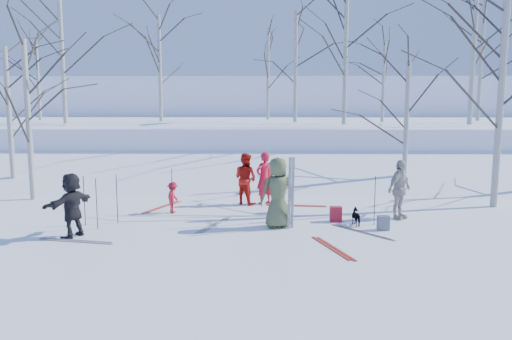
{
  "coord_description": "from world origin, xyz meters",
  "views": [
    {
      "loc": [
        0.23,
        -12.98,
        3.36
      ],
      "look_at": [
        0.0,
        1.5,
        1.3
      ],
      "focal_mm": 35.0,
      "sensor_mm": 36.0,
      "label": 1
    }
  ],
  "objects_px": {
    "skier_redor_behind": "(245,179)",
    "backpack_red": "(336,214)",
    "skier_cream_east": "(399,189)",
    "skier_grey_west": "(72,205)",
    "skier_red_north": "(264,178)",
    "backpack_dark": "(278,206)",
    "skier_olive_center": "(278,193)",
    "dog": "(357,217)",
    "skier_red_seated": "(173,197)",
    "backpack_grey": "(383,223)"
  },
  "relations": [
    {
      "from": "skier_olive_center",
      "to": "backpack_dark",
      "type": "distance_m",
      "value": 1.82
    },
    {
      "from": "skier_red_north",
      "to": "skier_red_seated",
      "type": "bearing_deg",
      "value": -12.26
    },
    {
      "from": "skier_red_north",
      "to": "skier_redor_behind",
      "type": "height_order",
      "value": "skier_red_north"
    },
    {
      "from": "skier_grey_west",
      "to": "backpack_red",
      "type": "relative_size",
      "value": 3.79
    },
    {
      "from": "skier_olive_center",
      "to": "dog",
      "type": "height_order",
      "value": "skier_olive_center"
    },
    {
      "from": "skier_red_seated",
      "to": "backpack_red",
      "type": "bearing_deg",
      "value": -92.45
    },
    {
      "from": "skier_redor_behind",
      "to": "backpack_grey",
      "type": "xyz_separation_m",
      "value": [
        3.69,
        -3.21,
        -0.64
      ]
    },
    {
      "from": "skier_grey_west",
      "to": "skier_red_north",
      "type": "bearing_deg",
      "value": 154.68
    },
    {
      "from": "skier_cream_east",
      "to": "skier_redor_behind",
      "type": "bearing_deg",
      "value": 113.47
    },
    {
      "from": "skier_cream_east",
      "to": "backpack_dark",
      "type": "distance_m",
      "value": 3.52
    },
    {
      "from": "skier_red_north",
      "to": "skier_redor_behind",
      "type": "distance_m",
      "value": 0.6
    },
    {
      "from": "skier_redor_behind",
      "to": "dog",
      "type": "relative_size",
      "value": 3.05
    },
    {
      "from": "skier_cream_east",
      "to": "skier_grey_west",
      "type": "height_order",
      "value": "skier_cream_east"
    },
    {
      "from": "skier_redor_behind",
      "to": "skier_red_north",
      "type": "bearing_deg",
      "value": -143.23
    },
    {
      "from": "skier_red_seated",
      "to": "skier_grey_west",
      "type": "bearing_deg",
      "value": 152.67
    },
    {
      "from": "skier_cream_east",
      "to": "skier_grey_west",
      "type": "distance_m",
      "value": 8.75
    },
    {
      "from": "skier_olive_center",
      "to": "backpack_dark",
      "type": "relative_size",
      "value": 4.65
    },
    {
      "from": "skier_cream_east",
      "to": "backpack_dark",
      "type": "xyz_separation_m",
      "value": [
        -3.4,
        0.65,
        -0.64
      ]
    },
    {
      "from": "skier_grey_west",
      "to": "backpack_grey",
      "type": "distance_m",
      "value": 7.85
    },
    {
      "from": "skier_red_north",
      "to": "backpack_dark",
      "type": "distance_m",
      "value": 1.51
    },
    {
      "from": "skier_olive_center",
      "to": "backpack_grey",
      "type": "xyz_separation_m",
      "value": [
        2.73,
        -0.25,
        -0.74
      ]
    },
    {
      "from": "dog",
      "to": "backpack_grey",
      "type": "xyz_separation_m",
      "value": [
        0.58,
        -0.5,
        -0.04
      ]
    },
    {
      "from": "skier_red_north",
      "to": "skier_grey_west",
      "type": "xyz_separation_m",
      "value": [
        -4.7,
        -3.98,
        -0.05
      ]
    },
    {
      "from": "skier_grey_west",
      "to": "backpack_dark",
      "type": "bearing_deg",
      "value": 142.07
    },
    {
      "from": "backpack_grey",
      "to": "backpack_dark",
      "type": "relative_size",
      "value": 0.95
    },
    {
      "from": "skier_redor_behind",
      "to": "backpack_red",
      "type": "relative_size",
      "value": 3.93
    },
    {
      "from": "skier_red_north",
      "to": "dog",
      "type": "bearing_deg",
      "value": 94.39
    },
    {
      "from": "skier_redor_behind",
      "to": "skier_grey_west",
      "type": "xyz_separation_m",
      "value": [
        -4.1,
        -3.98,
        -0.03
      ]
    },
    {
      "from": "skier_red_seated",
      "to": "backpack_dark",
      "type": "xyz_separation_m",
      "value": [
        3.12,
        0.02,
        -0.27
      ]
    },
    {
      "from": "skier_redor_behind",
      "to": "skier_olive_center",
      "type": "bearing_deg",
      "value": 144.59
    },
    {
      "from": "skier_red_north",
      "to": "skier_cream_east",
      "type": "bearing_deg",
      "value": 114.49
    },
    {
      "from": "skier_olive_center",
      "to": "skier_redor_behind",
      "type": "xyz_separation_m",
      "value": [
        -0.96,
        2.96,
        -0.11
      ]
    },
    {
      "from": "skier_grey_west",
      "to": "backpack_grey",
      "type": "relative_size",
      "value": 4.19
    },
    {
      "from": "skier_red_seated",
      "to": "backpack_dark",
      "type": "distance_m",
      "value": 3.13
    },
    {
      "from": "skier_cream_east",
      "to": "dog",
      "type": "relative_size",
      "value": 3.11
    },
    {
      "from": "skier_redor_behind",
      "to": "dog",
      "type": "height_order",
      "value": "skier_redor_behind"
    },
    {
      "from": "skier_grey_west",
      "to": "backpack_dark",
      "type": "distance_m",
      "value": 5.8
    },
    {
      "from": "skier_olive_center",
      "to": "backpack_red",
      "type": "xyz_separation_m",
      "value": [
        1.63,
        0.65,
        -0.72
      ]
    },
    {
      "from": "skier_olive_center",
      "to": "skier_red_seated",
      "type": "bearing_deg",
      "value": -43.25
    },
    {
      "from": "skier_red_north",
      "to": "skier_grey_west",
      "type": "relative_size",
      "value": 1.06
    },
    {
      "from": "skier_grey_west",
      "to": "backpack_grey",
      "type": "bearing_deg",
      "value": 120.04
    },
    {
      "from": "skier_olive_center",
      "to": "backpack_grey",
      "type": "bearing_deg",
      "value": 159.65
    },
    {
      "from": "dog",
      "to": "backpack_dark",
      "type": "height_order",
      "value": "dog"
    },
    {
      "from": "skier_cream_east",
      "to": "backpack_grey",
      "type": "relative_size",
      "value": 4.43
    },
    {
      "from": "skier_olive_center",
      "to": "dog",
      "type": "xyz_separation_m",
      "value": [
        2.15,
        0.25,
        -0.7
      ]
    },
    {
      "from": "skier_red_seated",
      "to": "backpack_dark",
      "type": "height_order",
      "value": "skier_red_seated"
    },
    {
      "from": "skier_red_seated",
      "to": "skier_cream_east",
      "type": "relative_size",
      "value": 0.55
    },
    {
      "from": "backpack_red",
      "to": "skier_red_seated",
      "type": "bearing_deg",
      "value": 168.09
    },
    {
      "from": "skier_olive_center",
      "to": "skier_red_seated",
      "type": "height_order",
      "value": "skier_olive_center"
    },
    {
      "from": "backpack_grey",
      "to": "skier_redor_behind",
      "type": "bearing_deg",
      "value": 138.95
    }
  ]
}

